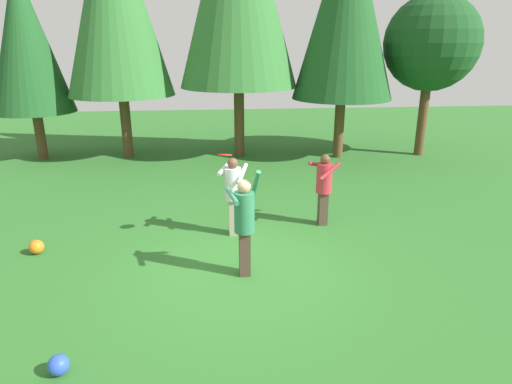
# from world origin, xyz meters

# --- Properties ---
(ground_plane) EXTENTS (40.00, 40.00, 0.00)m
(ground_plane) POSITION_xyz_m (0.00, 0.00, 0.00)
(ground_plane) COLOR #2D6B28
(person_thrower) EXTENTS (0.57, 0.60, 1.90)m
(person_thrower) POSITION_xyz_m (0.07, -0.16, 1.03)
(person_thrower) COLOR #4C382D
(person_thrower) RESTS_ON ground_plane
(person_catcher) EXTENTS (0.65, 0.70, 1.65)m
(person_catcher) POSITION_xyz_m (-0.04, 1.56, 0.98)
(person_catcher) COLOR gray
(person_catcher) RESTS_ON ground_plane
(person_bystander) EXTENTS (0.66, 0.63, 1.59)m
(person_bystander) POSITION_xyz_m (1.94, 1.90, 0.93)
(person_bystander) COLOR #4C382D
(person_bystander) RESTS_ON ground_plane
(frisbee) EXTENTS (0.33, 0.32, 0.10)m
(frisbee) POSITION_xyz_m (-0.20, 1.14, 1.82)
(frisbee) COLOR red
(ball_blue) EXTENTS (0.26, 0.26, 0.26)m
(ball_blue) POSITION_xyz_m (-2.35, -2.38, 0.13)
(ball_blue) COLOR blue
(ball_blue) RESTS_ON ground_plane
(ball_orange) EXTENTS (0.27, 0.27, 0.27)m
(ball_orange) POSITION_xyz_m (-3.81, 1.01, 0.14)
(ball_orange) COLOR orange
(ball_orange) RESTS_ON ground_plane
(tree_far_left) EXTENTS (2.61, 2.61, 6.24)m
(tree_far_left) POSITION_xyz_m (-6.32, 8.65, 3.89)
(tree_far_left) COLOR brown
(tree_far_left) RESTS_ON ground_plane
(tree_right) EXTENTS (3.31, 3.31, 7.91)m
(tree_right) POSITION_xyz_m (3.95, 7.85, 4.95)
(tree_right) COLOR brown
(tree_right) RESTS_ON ground_plane
(tree_far_right) EXTENTS (3.15, 3.15, 5.39)m
(tree_far_right) POSITION_xyz_m (6.95, 7.90, 3.79)
(tree_far_right) COLOR brown
(tree_far_right) RESTS_ON ground_plane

